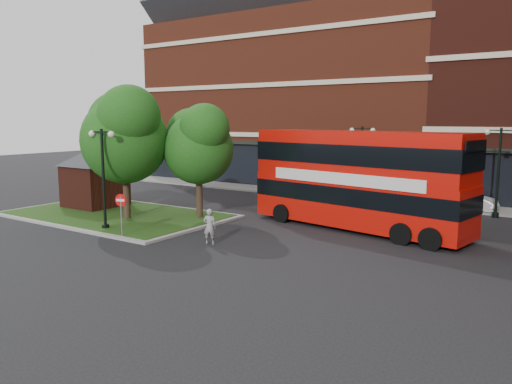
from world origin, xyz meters
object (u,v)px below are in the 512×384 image
Objects in this scene: car_silver at (347,190)px; car_white at (463,199)px; bus at (357,173)px; woman at (210,226)px.

car_silver is 0.94× the size of car_white.
bus is at bearing -161.08° from car_silver.
car_white is at bearing -97.49° from car_silver.
car_silver is (-4.28, 8.61, -2.19)m from bus.
car_white is at bearing 79.38° from bus.
car_silver is at bearing 126.61° from bus.
woman is 0.41× the size of car_white.
bus is 3.16× the size of car_silver.
woman reaches higher than car_white.
bus is at bearing -145.80° from woman.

